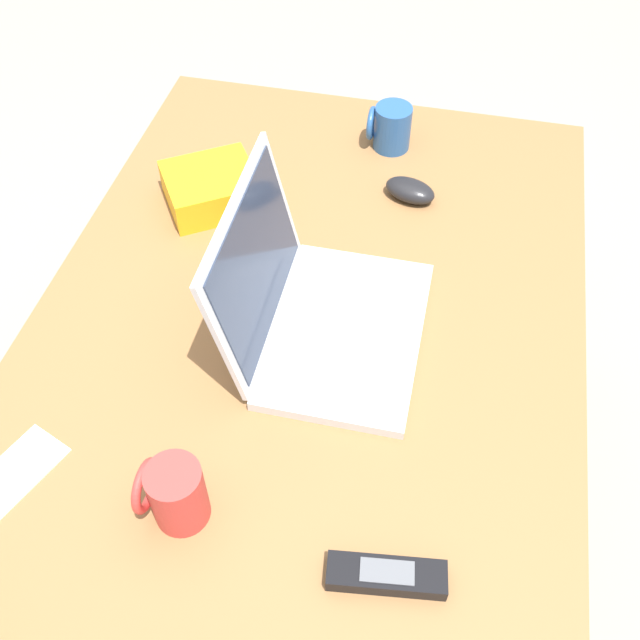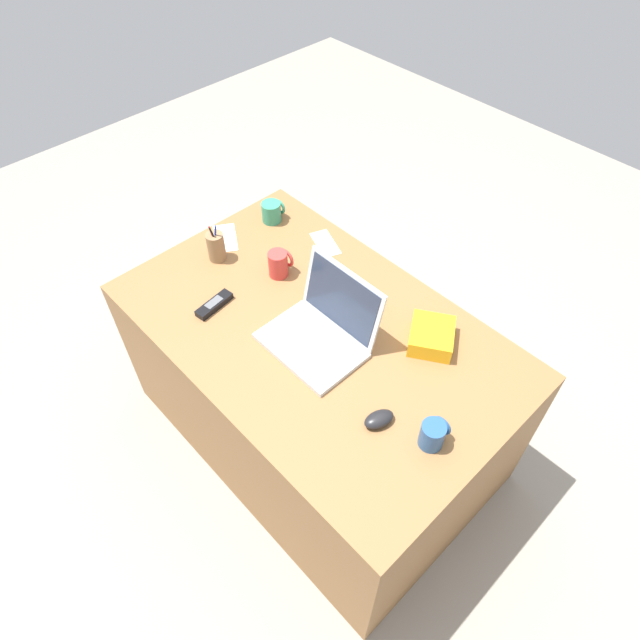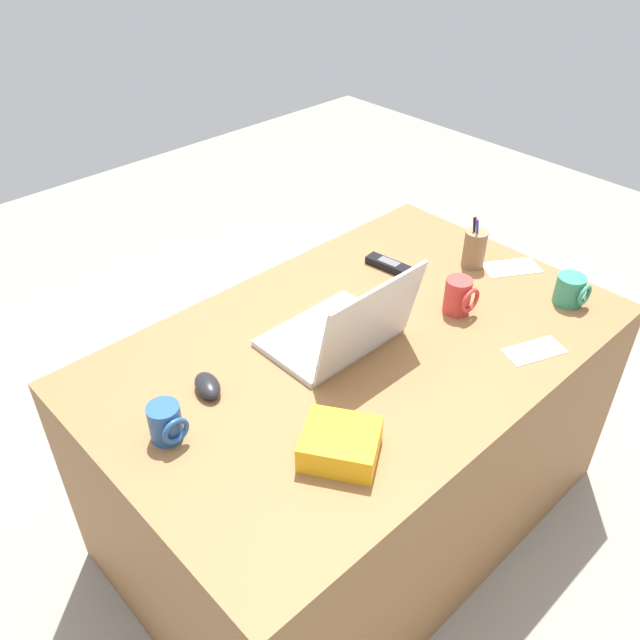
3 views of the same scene
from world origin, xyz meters
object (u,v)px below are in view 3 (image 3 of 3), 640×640
(laptop, at_px, (342,331))
(computer_mouse, at_px, (207,386))
(snack_bag, at_px, (340,444))
(coffee_mug_spare, at_px, (459,296))
(coffee_mug_tall, at_px, (166,423))
(coffee_mug_white, at_px, (570,290))
(pen_holder, at_px, (474,249))
(cordless_phone, at_px, (389,265))

(laptop, xyz_separation_m, computer_mouse, (0.36, -0.10, -0.03))
(snack_bag, bearing_deg, coffee_mug_spare, -166.08)
(coffee_mug_tall, distance_m, snack_bag, 0.38)
(snack_bag, bearing_deg, coffee_mug_white, 177.43)
(coffee_mug_spare, distance_m, snack_bag, 0.63)
(coffee_mug_spare, bearing_deg, computer_mouse, -16.53)
(coffee_mug_white, relative_size, pen_holder, 0.55)
(coffee_mug_white, bearing_deg, laptop, -26.18)
(computer_mouse, distance_m, coffee_mug_spare, 0.74)
(computer_mouse, height_order, coffee_mug_white, coffee_mug_white)
(coffee_mug_white, height_order, pen_holder, pen_holder)
(laptop, bearing_deg, coffee_mug_spare, 162.33)
(computer_mouse, distance_m, coffee_mug_white, 1.05)
(computer_mouse, xyz_separation_m, pen_holder, (-0.94, 0.09, 0.04))
(computer_mouse, relative_size, pen_holder, 0.58)
(coffee_mug_white, height_order, coffee_mug_tall, coffee_mug_tall)
(coffee_mug_spare, relative_size, snack_bag, 0.64)
(computer_mouse, distance_m, coffee_mug_tall, 0.17)
(laptop, distance_m, coffee_mug_spare, 0.36)
(computer_mouse, bearing_deg, laptop, -178.70)
(computer_mouse, xyz_separation_m, snack_bag, (-0.09, 0.36, 0.01))
(cordless_phone, bearing_deg, pen_holder, 140.68)
(coffee_mug_tall, bearing_deg, computer_mouse, -157.29)
(coffee_mug_white, bearing_deg, coffee_mug_spare, -35.61)
(laptop, bearing_deg, computer_mouse, -15.41)
(computer_mouse, relative_size, cordless_phone, 0.63)
(coffee_mug_white, xyz_separation_m, pen_holder, (0.03, -0.31, 0.02))
(laptop, xyz_separation_m, cordless_phone, (-0.38, -0.17, -0.04))
(snack_bag, bearing_deg, laptop, -135.39)
(coffee_mug_tall, bearing_deg, coffee_mug_spare, 170.36)
(computer_mouse, distance_m, cordless_phone, 0.74)
(coffee_mug_spare, bearing_deg, pen_holder, -153.10)
(coffee_mug_white, bearing_deg, snack_bag, -2.57)
(cordless_phone, bearing_deg, coffee_mug_spare, 83.91)
(coffee_mug_white, relative_size, cordless_phone, 0.60)
(coffee_mug_tall, height_order, coffee_mug_spare, coffee_mug_spare)
(laptop, height_order, coffee_mug_spare, laptop)
(coffee_mug_tall, relative_size, cordless_phone, 0.59)
(coffee_mug_spare, bearing_deg, coffee_mug_tall, -9.64)
(cordless_phone, xyz_separation_m, pen_holder, (-0.20, 0.17, 0.05))
(coffee_mug_white, distance_m, coffee_mug_spare, 0.33)
(coffee_mug_tall, bearing_deg, snack_bag, 129.37)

